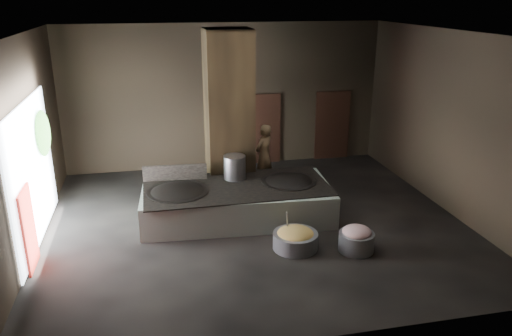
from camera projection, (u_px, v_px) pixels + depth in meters
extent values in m
cube|color=black|center=(255.00, 224.00, 12.28)|extent=(10.00, 9.00, 0.10)
cube|color=black|center=(255.00, 31.00, 10.76)|extent=(10.00, 9.00, 0.10)
cube|color=black|center=(225.00, 96.00, 15.72)|extent=(10.00, 0.10, 4.50)
cube|color=black|center=(319.00, 215.00, 7.32)|extent=(10.00, 0.10, 4.50)
cube|color=black|center=(21.00, 147.00, 10.52)|extent=(0.10, 9.00, 4.50)
cube|color=black|center=(451.00, 123.00, 12.52)|extent=(0.10, 9.00, 4.50)
cube|color=black|center=(229.00, 116.00, 13.21)|extent=(1.20, 1.20, 4.50)
cube|color=silver|center=(237.00, 202.00, 12.44)|extent=(4.76, 2.52, 0.80)
cube|color=black|center=(237.00, 187.00, 12.30)|extent=(4.52, 2.17, 0.03)
ellipsoid|color=black|center=(178.00, 194.00, 11.99)|extent=(1.46, 1.46, 0.40)
cylinder|color=black|center=(178.00, 192.00, 11.97)|extent=(1.49, 1.49, 0.05)
ellipsoid|color=black|center=(289.00, 184.00, 12.64)|extent=(1.36, 1.36, 0.38)
cylinder|color=black|center=(289.00, 182.00, 12.61)|extent=(1.39, 1.39, 0.05)
cylinder|color=#999AA1|center=(235.00, 167.00, 12.71)|extent=(0.56, 0.56, 0.60)
cube|color=black|center=(175.00, 172.00, 12.63)|extent=(1.61, 0.17, 0.40)
imported|color=olive|center=(264.00, 155.00, 14.36)|extent=(0.78, 0.75, 1.82)
cylinder|color=gray|center=(295.00, 241.00, 10.96)|extent=(1.05, 1.05, 0.37)
ellipsoid|color=#A4B357|center=(295.00, 234.00, 10.91)|extent=(0.81, 0.81, 0.25)
cylinder|color=#999AA1|center=(287.00, 223.00, 10.95)|extent=(0.17, 0.38, 0.70)
cylinder|color=gray|center=(356.00, 242.00, 10.86)|extent=(0.82, 0.82, 0.42)
ellipsoid|color=#D27E82|center=(357.00, 232.00, 10.78)|extent=(0.64, 0.64, 0.24)
cube|color=black|center=(262.00, 130.00, 16.24)|extent=(1.18, 0.08, 2.38)
cube|color=#8C6647|center=(259.00, 132.00, 16.27)|extent=(0.85, 0.04, 2.02)
cube|color=black|center=(332.00, 126.00, 16.72)|extent=(1.18, 0.08, 2.38)
cube|color=#8C6647|center=(323.00, 127.00, 16.82)|extent=(0.90, 0.04, 2.13)
cube|color=white|center=(33.00, 173.00, 10.94)|extent=(0.04, 4.20, 3.10)
cube|color=maroon|center=(29.00, 229.00, 10.00)|extent=(0.05, 0.90, 1.70)
ellipsoid|color=#194714|center=(43.00, 133.00, 11.77)|extent=(0.28, 1.10, 1.10)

